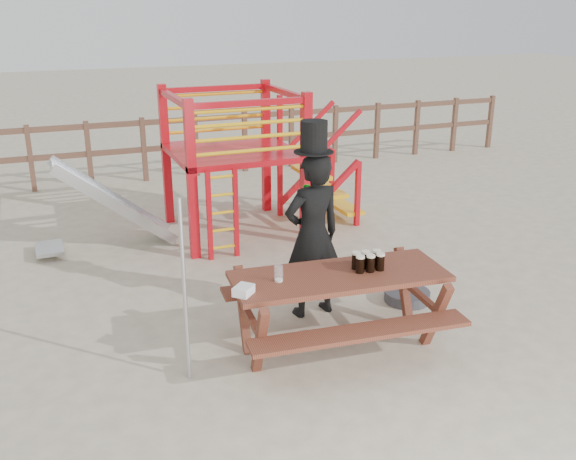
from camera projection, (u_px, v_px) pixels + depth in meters
name	position (u px, v px, depth m)	size (l,w,h in m)	color
ground	(326.00, 347.00, 6.32)	(60.00, 60.00, 0.00)	#C5B699
back_fence	(170.00, 140.00, 12.20)	(15.09, 0.09, 1.20)	brown
playground_fort	(228.00, 161.00, 9.14)	(4.71, 1.84, 2.10)	red
picnic_table	(339.00, 302.00, 6.15)	(2.16, 1.59, 0.79)	brown
man_with_hat	(313.00, 231.00, 6.72)	(0.69, 0.49, 2.11)	black
metal_pole	(185.00, 292.00, 5.52)	(0.04, 0.04, 1.70)	#B2B2B7
parasol_base	(407.00, 296.00, 7.29)	(0.52, 0.52, 0.22)	#39393F
paper_bag	(244.00, 290.00, 5.61)	(0.18, 0.14, 0.08)	white
stout_pints	(368.00, 261.00, 6.12)	(0.30, 0.20, 0.17)	black
empty_glasses	(279.00, 274.00, 5.87)	(0.08, 0.08, 0.15)	silver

